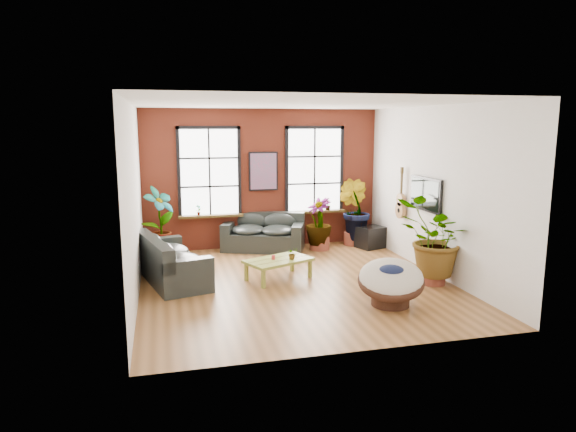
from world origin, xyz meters
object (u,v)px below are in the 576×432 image
(sofa_back, at_px, (264,233))
(sofa_left, at_px, (169,261))
(coffee_table, at_px, (278,261))
(papasan_chair, at_px, (391,281))

(sofa_back, xyz_separation_m, sofa_left, (-2.36, -2.17, -0.00))
(coffee_table, height_order, papasan_chair, papasan_chair)
(sofa_back, bearing_deg, papasan_chair, -52.45)
(papasan_chair, bearing_deg, sofa_left, 171.47)
(sofa_back, distance_m, coffee_table, 2.59)
(sofa_back, distance_m, sofa_left, 3.21)
(coffee_table, bearing_deg, papasan_chair, -74.97)
(sofa_left, xyz_separation_m, coffee_table, (2.15, -0.41, -0.04))
(coffee_table, bearing_deg, sofa_back, 61.89)
(sofa_left, xyz_separation_m, papasan_chair, (3.70, -2.37, 0.03))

